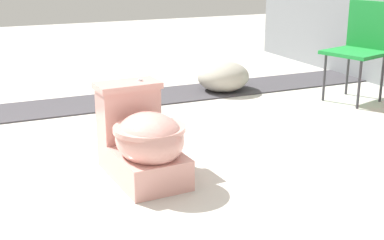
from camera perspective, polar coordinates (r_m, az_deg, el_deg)
The scene contains 5 objects.
ground_plane at distance 3.25m, azimuth -11.68°, elevation -4.92°, with size 14.00×14.00×0.00m, color beige.
gravel_strip at distance 4.60m, azimuth -9.38°, elevation 1.88°, with size 0.56×8.00×0.01m, color #423F44.
toilet at distance 2.97m, azimuth -5.26°, elevation -2.18°, with size 0.65×0.41×0.52m.
folding_chair_left at distance 4.79m, azimuth 17.79°, elevation 8.07°, with size 0.55×0.55×0.83m.
boulder_near at distance 4.93m, azimuth 3.34°, elevation 4.67°, with size 0.50×0.47×0.28m, color #ADA899.
Camera 1 is at (2.96, -0.61, 1.20)m, focal length 50.00 mm.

